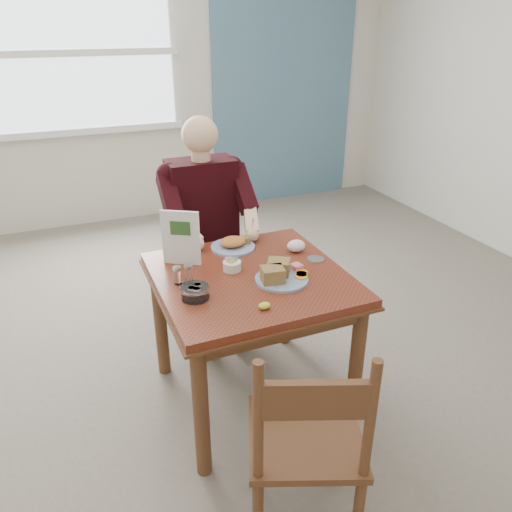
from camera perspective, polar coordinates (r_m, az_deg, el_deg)
name	(u,v)px	position (r m, az deg, el deg)	size (l,w,h in m)	color
floor	(251,395)	(2.86, -0.55, -15.57)	(6.00, 6.00, 0.00)	#665F52
wall_back	(129,75)	(5.08, -14.29, 19.45)	(5.50, 5.50, 0.00)	beige
accent_panel	(285,69)	(5.55, 3.33, 20.59)	(1.60, 0.02, 2.80)	slate
lemon_wedge	(265,306)	(2.15, 0.98, -5.71)	(0.06, 0.04, 0.03)	yellow
napkin	(296,246)	(2.67, 4.61, 1.17)	(0.10, 0.08, 0.06)	white
metal_dish	(316,259)	(2.59, 6.83, -0.37)	(0.09, 0.09, 0.01)	silver
window	(81,53)	(4.99, -19.32, 21.07)	(1.72, 0.04, 1.42)	white
table	(251,294)	(2.48, -0.61, -4.41)	(0.92, 0.92, 0.75)	maroon
chair_far	(204,259)	(3.23, -5.93, -0.31)	(0.42, 0.42, 0.95)	brown
chair_near	(306,443)	(1.95, 5.79, -20.52)	(0.55, 0.55, 0.95)	brown
diner	(206,215)	(3.02, -5.71, 4.69)	(0.53, 0.56, 1.39)	gray
near_plate	(279,274)	(2.37, 2.69, -2.07)	(0.32, 0.32, 0.08)	white
far_plate	(234,244)	(2.70, -2.57, 1.39)	(0.25, 0.25, 0.06)	white
caddy	(232,266)	(2.46, -2.76, -1.13)	(0.11, 0.11, 0.07)	white
shakers	(183,274)	(2.36, -8.34, -2.09)	(0.09, 0.04, 0.09)	white
creamer	(195,292)	(2.23, -6.97, -4.11)	(0.15, 0.15, 0.06)	white
menu	(181,238)	(2.50, -8.59, 2.09)	(0.17, 0.11, 0.28)	white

